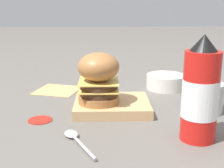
% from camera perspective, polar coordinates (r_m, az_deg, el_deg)
% --- Properties ---
extents(ground_plane, '(6.00, 6.00, 0.00)m').
position_cam_1_polar(ground_plane, '(0.84, -0.25, -6.54)').
color(ground_plane, '#5B5651').
extents(serving_board, '(0.21, 0.18, 0.03)m').
position_cam_1_polar(serving_board, '(0.90, 0.00, -3.93)').
color(serving_board, tan).
rests_on(serving_board, ground_plane).
extents(burger, '(0.12, 0.12, 0.14)m').
position_cam_1_polar(burger, '(0.86, -2.46, 1.18)').
color(burger, '#9E6638').
rests_on(burger, serving_board).
extents(ketchup_bottle, '(0.08, 0.08, 0.24)m').
position_cam_1_polar(ketchup_bottle, '(0.71, 15.85, -1.74)').
color(ketchup_bottle, red).
rests_on(ketchup_bottle, ground_plane).
extents(fries_basket, '(0.11, 0.11, 0.14)m').
position_cam_1_polar(fries_basket, '(0.92, 16.32, -2.19)').
color(fries_basket, '#B7B7BC').
rests_on(fries_basket, ground_plane).
extents(side_bowl, '(0.14, 0.14, 0.05)m').
position_cam_1_polar(side_bowl, '(1.13, 9.80, 0.50)').
color(side_bowl, silver).
rests_on(side_bowl, ground_plane).
extents(spoon, '(0.09, 0.15, 0.01)m').
position_cam_1_polar(spoon, '(0.73, -6.89, -9.62)').
color(spoon, '#B2B2B7').
rests_on(spoon, ground_plane).
extents(ketchup_puddle, '(0.06, 0.06, 0.00)m').
position_cam_1_polar(ketchup_puddle, '(0.85, -13.00, -6.36)').
color(ketchup_puddle, '#B21E14').
rests_on(ketchup_puddle, ground_plane).
extents(parchment_square, '(0.18, 0.18, 0.00)m').
position_cam_1_polar(parchment_square, '(1.11, -9.91, -1.09)').
color(parchment_square, tan).
rests_on(parchment_square, ground_plane).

